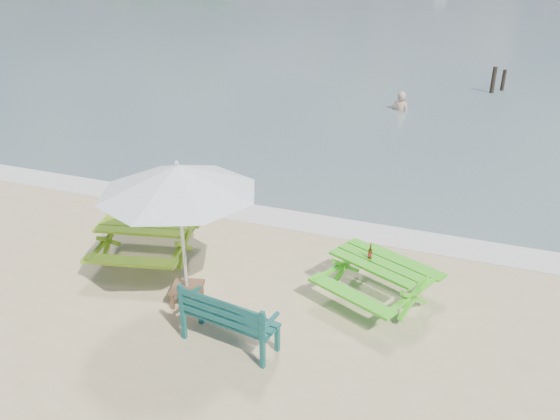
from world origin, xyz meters
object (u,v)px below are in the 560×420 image
at_px(patio_umbrella, 178,179).
at_px(beer_bottle, 370,254).
at_px(picnic_table_left, 146,244).
at_px(picnic_table_right, 378,281).
at_px(side_table, 187,294).
at_px(park_bench, 230,328).
at_px(swimmer, 400,116).

bearing_deg(patio_umbrella, beer_bottle, 23.87).
relative_size(patio_umbrella, beer_bottle, 11.46).
relative_size(picnic_table_left, beer_bottle, 8.26).
height_order(picnic_table_left, patio_umbrella, patio_umbrella).
distance_m(picnic_table_right, side_table, 3.13).
xyz_separation_m(park_bench, patio_umbrella, (-1.11, 0.71, 1.92)).
relative_size(patio_umbrella, swimmer, 1.63).
relative_size(picnic_table_left, park_bench, 1.43).
height_order(park_bench, swimmer, park_bench).
distance_m(side_table, swimmer, 13.70).
height_order(park_bench, side_table, park_bench).
xyz_separation_m(patio_umbrella, swimmer, (1.28, 13.64, -2.43)).
distance_m(park_bench, patio_umbrella, 2.33).
bearing_deg(park_bench, swimmer, 89.32).
xyz_separation_m(picnic_table_left, beer_bottle, (4.08, 0.30, 0.45)).
relative_size(park_bench, swimmer, 0.82).
height_order(park_bench, beer_bottle, beer_bottle).
bearing_deg(park_bench, patio_umbrella, 147.37).
relative_size(picnic_table_right, patio_umbrella, 0.74).
xyz_separation_m(park_bench, side_table, (-1.11, 0.71, -0.11)).
xyz_separation_m(picnic_table_left, picnic_table_right, (4.25, 0.28, -0.02)).
relative_size(side_table, patio_umbrella, 0.20).
bearing_deg(side_table, picnic_table_right, 22.26).
height_order(picnic_table_left, swimmer, picnic_table_left).
relative_size(side_table, beer_bottle, 2.29).
xyz_separation_m(side_table, beer_bottle, (2.73, 1.21, 0.66)).
bearing_deg(picnic_table_right, beer_bottle, 172.83).
bearing_deg(beer_bottle, swimmer, 96.65).
height_order(picnic_table_right, swimmer, picnic_table_right).
xyz_separation_m(beer_bottle, swimmer, (-1.45, 12.43, -1.05)).
distance_m(park_bench, beer_bottle, 2.57).
distance_m(picnic_table_right, patio_umbrella, 3.63).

